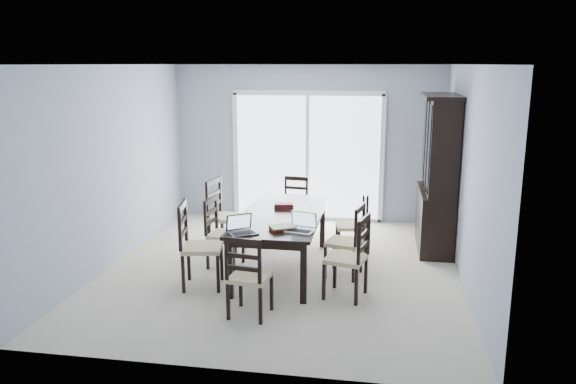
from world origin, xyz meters
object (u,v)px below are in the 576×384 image
Objects in this scene: game_box at (284,206)px; hot_tub at (262,180)px; chair_left_mid at (218,225)px; laptop_silver at (300,228)px; chair_right_mid at (351,233)px; chair_right_near at (354,248)px; chair_left_near at (193,236)px; laptop_dark at (243,230)px; chair_end_far at (295,199)px; chair_left_far at (221,207)px; chair_right_far at (358,217)px; chair_end_near at (247,268)px; china_hutch at (438,175)px; dining_table at (282,219)px; cell_phone at (274,231)px.

hot_tub is at bearing 106.95° from game_box.
chair_left_mid is 1.44m from laptop_silver.
chair_right_near is at bearing -161.38° from chair_right_mid.
chair_left_near is 3.37× the size of laptop_silver.
chair_end_far is at bearing 50.90° from laptop_dark.
chair_right_near is at bearing 64.38° from chair_left_far.
laptop_dark reaches higher than hot_tub.
chair_end_near is (-1.04, -2.20, 0.00)m from chair_right_far.
chair_end_far is (-2.11, 0.38, -0.53)m from china_hutch.
chair_right_far is (-0.03, 1.48, -0.04)m from chair_right_near.
chair_left_far is (-0.99, 0.67, -0.05)m from dining_table.
chair_end_far is 8.96× the size of cell_phone.
chair_left_far is at bearing 146.02° from dining_table.
chair_right_far is 1.60m from laptop_silver.
china_hutch reaches higher than chair_left_far.
chair_left_mid is 0.89× the size of chair_left_far.
hot_tub is at bearing 106.01° from dining_table.
chair_right_mid is at bearing 126.76° from chair_end_far.
chair_right_near is (1.95, -1.43, -0.03)m from chair_left_far.
china_hutch is 2.85m from cell_phone.
chair_right_far is at bearing 117.71° from chair_left_near.
chair_end_far reaches higher than laptop_silver.
laptop_dark reaches higher than cell_phone.
chair_left_far is 1.12× the size of chair_end_near.
chair_left_far is at bearing 80.54° from chair_right_mid.
chair_left_near is 1.16× the size of chair_end_far.
dining_table is at bearing 100.35° from chair_end_far.
china_hutch reaches higher than chair_left_mid.
china_hutch is 1.84m from chair_right_mid.
laptop_dark is (-2.30, -2.19, -0.27)m from china_hutch.
china_hutch is 2.63m from laptop_silver.
chair_right_mid is (-0.07, 0.66, -0.03)m from chair_right_near.
laptop_dark is (0.57, -0.96, 0.24)m from chair_left_mid.
chair_left_far is (-3.01, -0.58, -0.45)m from china_hutch.
game_box is at bearing 100.06° from chair_end_far.
chair_left_mid is at bearing -162.78° from game_box.
chair_right_near is (-1.07, -2.01, -0.48)m from china_hutch.
cell_phone is 0.06× the size of hot_tub.
chair_right_far is at bearing 77.59° from cell_phone.
chair_left_far reaches higher than laptop_silver.
chair_left_far is (-0.06, 1.40, -0.01)m from chair_left_near.
chair_right_near reaches higher than laptop_dark.
chair_left_near reaches higher than cell_phone.
china_hutch is 1.85× the size of chair_left_near.
chair_end_near is (0.88, -2.15, -0.07)m from chair_left_far.
chair_right_far is (1.78, 0.70, -0.01)m from chair_left_mid.
laptop_dark is (-1.20, -1.66, 0.25)m from chair_right_far.
cell_phone is at bearing -76.18° from hot_tub.
chair_left_near is 1.12× the size of chair_right_mid.
china_hutch is 1.09× the size of hot_tub.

